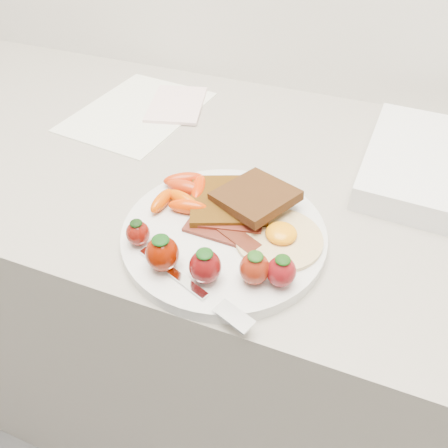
% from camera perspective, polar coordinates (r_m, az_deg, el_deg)
% --- Properties ---
extents(counter, '(2.00, 0.60, 0.90)m').
position_cam_1_polar(counter, '(1.04, 2.12, -13.31)').
color(counter, gray).
rests_on(counter, ground).
extents(plate, '(0.27, 0.27, 0.02)m').
position_cam_1_polar(plate, '(0.58, 0.00, -1.37)').
color(plate, silver).
rests_on(plate, counter).
extents(toast_lower, '(0.13, 0.13, 0.01)m').
position_cam_1_polar(toast_lower, '(0.61, 0.56, 2.98)').
color(toast_lower, '#4D2905').
rests_on(toast_lower, plate).
extents(toast_upper, '(0.12, 0.12, 0.02)m').
position_cam_1_polar(toast_upper, '(0.59, 4.11, 3.61)').
color(toast_upper, black).
rests_on(toast_upper, toast_lower).
extents(fried_egg, '(0.12, 0.12, 0.02)m').
position_cam_1_polar(fried_egg, '(0.56, 7.24, -1.70)').
color(fried_egg, beige).
rests_on(fried_egg, plate).
extents(bacon_strips, '(0.11, 0.06, 0.01)m').
position_cam_1_polar(bacon_strips, '(0.57, 0.12, -0.80)').
color(bacon_strips, '#4C1B0F').
rests_on(bacon_strips, plate).
extents(baby_carrots, '(0.09, 0.11, 0.02)m').
position_cam_1_polar(baby_carrots, '(0.62, -5.21, 4.13)').
color(baby_carrots, '#B92F0B').
rests_on(baby_carrots, plate).
extents(strawberries, '(0.22, 0.06, 0.05)m').
position_cam_1_polar(strawberries, '(0.51, -2.22, -4.65)').
color(strawberries, '#661008').
rests_on(strawberries, plate).
extents(fork, '(0.17, 0.07, 0.00)m').
position_cam_1_polar(fork, '(0.50, -3.27, -8.75)').
color(fork, white).
rests_on(fork, plate).
extents(paper_sheet, '(0.23, 0.29, 0.00)m').
position_cam_1_polar(paper_sheet, '(0.88, -11.17, 14.25)').
color(paper_sheet, white).
rests_on(paper_sheet, counter).
extents(notepad, '(0.13, 0.17, 0.01)m').
position_cam_1_polar(notepad, '(0.89, -6.19, 15.31)').
color(notepad, '#FFD9DA').
rests_on(notepad, paper_sheet).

